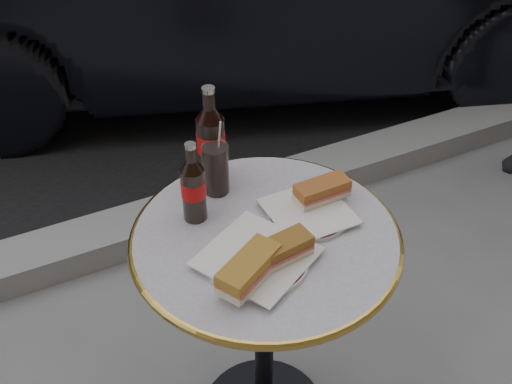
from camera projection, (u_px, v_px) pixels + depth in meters
name	position (u px, v px, depth m)	size (l,w,h in m)	color
curb	(161.00, 223.00, 2.51)	(40.00, 0.20, 0.12)	gray
bistro_table	(264.00, 337.00, 1.68)	(0.62, 0.62, 0.73)	#BAB2C4
plate_left	(257.00, 259.00, 1.38)	(0.23, 0.23, 0.01)	white
plate_right	(308.00, 213.00, 1.50)	(0.19, 0.19, 0.01)	silver
sandwich_left_a	(249.00, 270.00, 1.31)	(0.15, 0.07, 0.05)	#B0782C
sandwich_left_b	(281.00, 251.00, 1.36)	(0.14, 0.06, 0.05)	#915D24
sandwich_right	(322.00, 192.00, 1.52)	(0.13, 0.06, 0.05)	#A55A29
cola_bottle_left	(193.00, 182.00, 1.43)	(0.06, 0.06, 0.21)	black
cola_bottle_right	(211.00, 134.00, 1.54)	(0.07, 0.07, 0.26)	black
cola_glass	(216.00, 169.00, 1.53)	(0.07, 0.07, 0.13)	black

